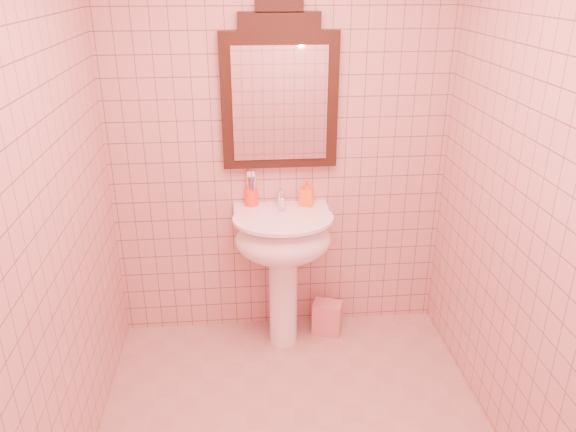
{
  "coord_description": "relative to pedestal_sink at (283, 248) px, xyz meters",
  "views": [
    {
      "loc": [
        -0.23,
        -2.06,
        2.14
      ],
      "look_at": [
        -0.0,
        0.55,
        1.0
      ],
      "focal_mm": 35.0,
      "sensor_mm": 36.0,
      "label": 1
    }
  ],
  "objects": [
    {
      "name": "back_wall",
      "position": [
        0.0,
        0.23,
        0.59
      ],
      "size": [
        2.0,
        0.02,
        2.5
      ],
      "primitive_type": "cube",
      "color": "tan",
      "rests_on": "floor"
    },
    {
      "name": "pedestal_sink",
      "position": [
        0.0,
        0.0,
        0.0
      ],
      "size": [
        0.58,
        0.58,
        0.86
      ],
      "color": "white",
      "rests_on": "floor"
    },
    {
      "name": "faucet",
      "position": [
        -0.0,
        0.14,
        0.26
      ],
      "size": [
        0.04,
        0.16,
        0.11
      ],
      "color": "white",
      "rests_on": "pedestal_sink"
    },
    {
      "name": "mirror",
      "position": [
        0.0,
        0.2,
        0.86
      ],
      "size": [
        0.66,
        0.06,
        0.92
      ],
      "color": "black",
      "rests_on": "back_wall"
    },
    {
      "name": "toothbrush_cup",
      "position": [
        -0.17,
        0.18,
        0.26
      ],
      "size": [
        0.08,
        0.08,
        0.19
      ],
      "rotation": [
        0.0,
        0.0,
        -0.26
      ],
      "color": "#FF3E15",
      "rests_on": "pedestal_sink"
    },
    {
      "name": "soap_dispenser",
      "position": [
        0.15,
        0.15,
        0.28
      ],
      "size": [
        0.09,
        0.09,
        0.16
      ],
      "primitive_type": "imported",
      "rotation": [
        0.0,
        0.0,
        -0.31
      ],
      "color": "orange",
      "rests_on": "pedestal_sink"
    },
    {
      "name": "towel",
      "position": [
        0.29,
        0.08,
        -0.55
      ],
      "size": [
        0.21,
        0.17,
        0.22
      ],
      "primitive_type": "cube",
      "rotation": [
        0.0,
        0.0,
        -0.34
      ],
      "color": "#DA8680",
      "rests_on": "floor"
    }
  ]
}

